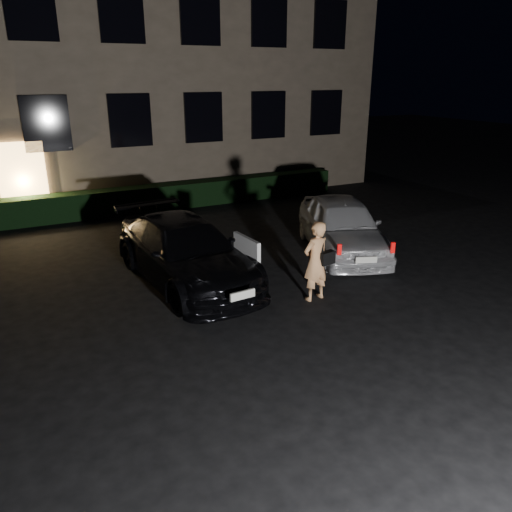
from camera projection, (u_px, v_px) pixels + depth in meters
name	position (u px, v px, depth m)	size (l,w,h in m)	color
ground	(302.00, 355.00, 8.36)	(80.00, 80.00, 0.00)	black
building	(98.00, 31.00, 18.87)	(20.00, 8.11, 12.00)	brown
hedge	(140.00, 199.00, 17.01)	(15.00, 0.70, 0.85)	black
sedan	(186.00, 252.00, 11.14)	(2.43, 5.06, 1.41)	black
hatch	(342.00, 225.00, 12.99)	(3.15, 4.63, 1.46)	silver
man	(316.00, 261.00, 10.18)	(0.75, 0.50, 1.69)	#E5A067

